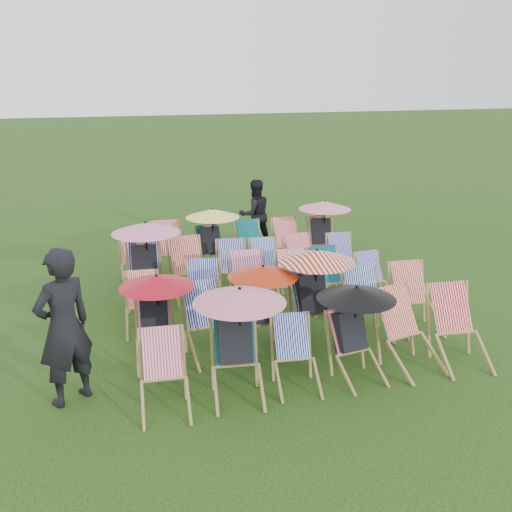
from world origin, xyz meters
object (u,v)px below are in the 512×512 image
object	(u,v)px
deckchair_5	(460,328)
person_left	(64,327)
person_rear	(255,214)
deckchair_29	(323,231)
deckchair_0	(164,375)

from	to	relation	value
deckchair_5	person_left	world-z (taller)	person_left
person_left	person_rear	distance (m)	6.81
deckchair_29	person_left	world-z (taller)	person_left
person_left	person_rear	xyz separation A→B (m)	(4.07, 5.46, -0.18)
person_left	person_rear	size ratio (longest dim) A/B	1.23
deckchair_0	deckchair_29	distance (m)	6.12
person_rear	deckchair_29	bearing A→B (deg)	120.74
deckchair_29	person_rear	xyz separation A→B (m)	(-1.04, 1.42, 0.11)
deckchair_5	deckchair_0	bearing A→B (deg)	-173.98
deckchair_29	person_left	bearing A→B (deg)	-129.68
deckchair_0	deckchair_5	size ratio (longest dim) A/B	0.88
deckchair_0	deckchair_5	bearing A→B (deg)	4.76
deckchair_5	deckchair_29	bearing A→B (deg)	96.32
person_left	deckchair_29	bearing A→B (deg)	-172.83
deckchair_29	person_left	size ratio (longest dim) A/B	0.67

